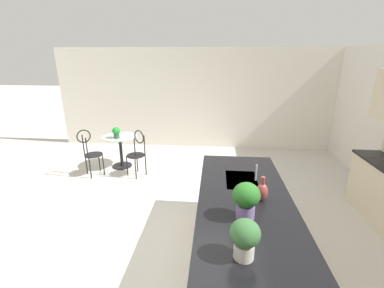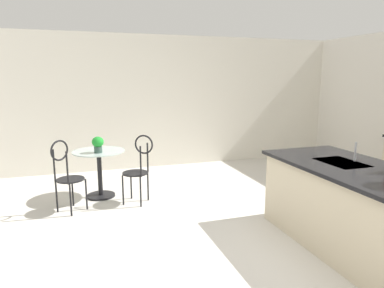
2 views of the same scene
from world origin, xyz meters
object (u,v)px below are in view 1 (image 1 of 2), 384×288
vase_on_counter (262,192)px  chair_near_window (137,151)px  potted_plant_counter_near (246,198)px  bistro_table (121,148)px  potted_plant_counter_far (245,237)px  potted_plant_on_table (116,132)px  chair_by_island (90,150)px

vase_on_counter → chair_near_window: bearing=-137.9°
vase_on_counter → potted_plant_counter_near: bearing=-31.8°
bistro_table → potted_plant_counter_near: bearing=37.6°
potted_plant_counter_far → vase_on_counter: 0.95m
chair_near_window → potted_plant_on_table: size_ratio=4.24×
chair_near_window → potted_plant_counter_near: (2.74, 1.94, 0.56)m
chair_near_window → potted_plant_counter_near: bearing=35.3°
bistro_table → potted_plant_counter_far: 4.51m
chair_by_island → chair_near_window: bearing=93.2°
chair_near_window → potted_plant_on_table: (-0.33, -0.55, 0.31)m
bistro_table → vase_on_counter: bearing=43.2°
chair_by_island → potted_plant_on_table: (-0.39, 0.45, 0.31)m
vase_on_counter → chair_by_island: bearing=-126.5°
bistro_table → potted_plant_counter_far: potted_plant_counter_far is taller
chair_near_window → vase_on_counter: size_ratio=3.62×
potted_plant_on_table → potted_plant_counter_far: bearing=33.7°
bistro_table → vase_on_counter: size_ratio=2.78×
potted_plant_counter_near → vase_on_counter: bearing=148.2°
chair_near_window → potted_plant_counter_far: (3.29, 1.87, 0.54)m
potted_plant_counter_near → potted_plant_counter_far: potted_plant_counter_near is taller
bistro_table → chair_by_island: chair_by_island is taller
bistro_table → potted_plant_on_table: (0.14, -0.01, 0.43)m
chair_near_window → potted_plant_counter_near: potted_plant_counter_near is taller
bistro_table → potted_plant_on_table: 0.46m
chair_by_island → potted_plant_counter_far: bearing=41.6°
chair_near_window → potted_plant_on_table: 0.71m
bistro_table → chair_near_window: size_ratio=0.77×
bistro_table → chair_near_window: 0.73m
potted_plant_on_table → potted_plant_counter_near: size_ratio=0.65×
chair_by_island → potted_plant_counter_near: size_ratio=2.76×
chair_by_island → potted_plant_counter_far: potted_plant_counter_far is taller
chair_by_island → potted_plant_on_table: chair_by_island is taller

